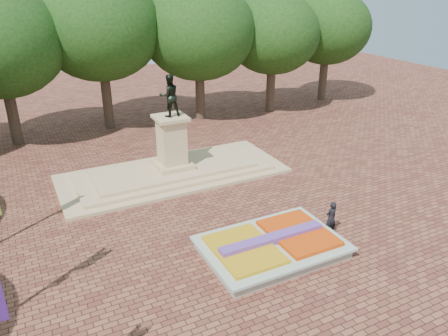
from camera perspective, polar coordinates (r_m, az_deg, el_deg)
name	(u,v)px	position (r m, az deg, el deg)	size (l,w,h in m)	color
ground	(232,237)	(21.48, 1.03, -8.96)	(90.00, 90.00, 0.00)	brown
flower_bed	(272,246)	(20.28, 6.33, -10.03)	(6.30, 4.30, 0.91)	gray
monument	(173,162)	(27.58, -6.71, 0.74)	(14.00, 6.00, 6.40)	tan
tree_row_back	(152,44)	(35.96, -9.38, 15.63)	(44.80, 8.80, 10.43)	#32241B
pedestrian	(331,218)	(21.88, 13.80, -6.35)	(0.64, 0.42, 1.76)	black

